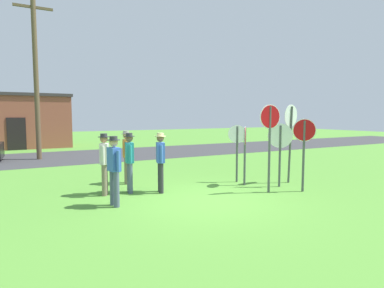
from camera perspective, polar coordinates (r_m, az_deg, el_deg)
The scene contains 15 objects.
ground_plane at distance 8.74m, azimuth 2.55°, elevation -9.83°, with size 80.00×80.00×0.00m, color #518E33.
street_asphalt at distance 19.09m, azimuth -15.46°, elevation -1.88°, with size 60.00×6.40×0.01m, color #38383A.
building_background at distance 25.64m, azimuth -28.47°, elevation 3.58°, with size 7.04×3.87×3.71m.
utility_pole at distance 18.40m, azimuth -25.63°, elevation 10.82°, with size 1.80×0.24×8.14m.
stop_sign_rear_right at distance 11.22m, azimuth 16.84°, elevation 2.40°, with size 0.73×0.20×2.60m.
stop_sign_far_back at distance 10.52m, azimuth 9.25°, elevation -0.39°, with size 0.39×0.48×1.90m.
stop_sign_leaning_left at distance 10.04m, azimuth 18.99°, elevation 0.21°, with size 0.54×0.41×2.15m.
stop_sign_leaning_right at distance 11.00m, azimuth 7.89°, elevation -0.04°, with size 0.47×0.40×1.92m.
stop_sign_tallest at distance 10.52m, azimuth 15.15°, elevation 0.02°, with size 0.63×0.46×1.99m.
stop_sign_center_cluster at distance 9.61m, azimuth 13.45°, elevation 1.81°, with size 0.70×0.08×2.55m.
person_holding_notes at distance 9.58m, azimuth -10.87°, elevation -2.60°, with size 0.31×0.56×1.74m.
person_with_sunhat at distance 8.23m, azimuth -13.47°, elevation -3.89°, with size 0.32×0.56×1.74m.
person_in_teal at distance 10.88m, azimuth -11.41°, elevation -1.70°, with size 0.31×0.56×1.74m.
person_in_blue at distance 9.48m, azimuth -5.53°, elevation -2.61°, with size 0.31×0.55×1.74m.
person_near_signs at distance 9.46m, azimuth -15.08°, elevation -2.78°, with size 0.33×0.54×1.74m.
Camera 1 is at (-4.44, -7.18, 2.24)m, focal length 30.50 mm.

